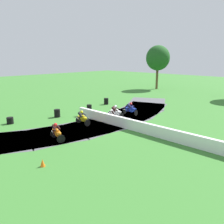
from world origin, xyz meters
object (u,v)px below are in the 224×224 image
object	(u,v)px
tire_stack_mid_b	(89,107)
motorcycle_chase_yellow	(83,118)
motorcycle_fourth_blue	(131,109)
tire_stack_mid_a	(57,113)
motorcycle_lead_orange	(57,132)
motorcycle_trailing_white	(116,112)
traffic_cone	(43,163)
tire_stack_far	(106,101)
tire_stack_near	(10,121)

from	to	relation	value
tire_stack_mid_b	motorcycle_chase_yellow	bearing A→B (deg)	-46.07
motorcycle_fourth_blue	tire_stack_mid_a	xyz separation A→B (m)	(-4.89, -5.88, -0.26)
tire_stack_mid_a	tire_stack_mid_b	world-z (taller)	tire_stack_mid_a
motorcycle_lead_orange	motorcycle_trailing_white	distance (m)	7.78
motorcycle_chase_yellow	motorcycle_trailing_white	xyz separation A→B (m)	(0.55, 3.82, -0.00)
motorcycle_trailing_white	motorcycle_fourth_blue	xyz separation A→B (m)	(0.30, 1.98, 0.01)
tire_stack_mid_b	traffic_cone	size ratio (longest dim) A/B	1.36
motorcycle_fourth_blue	tire_stack_far	xyz separation A→B (m)	(-5.87, 2.15, -0.26)
motorcycle_trailing_white	tire_stack_near	xyz separation A→B (m)	(-5.66, -8.27, -0.35)
motorcycle_trailing_white	traffic_cone	world-z (taller)	motorcycle_trailing_white
tire_stack_near	traffic_cone	size ratio (longest dim) A/B	1.37
motorcycle_chase_yellow	tire_stack_near	world-z (taller)	motorcycle_chase_yellow
tire_stack_near	tire_stack_mid_b	distance (m)	8.85
motorcycle_chase_yellow	motorcycle_trailing_white	world-z (taller)	motorcycle_chase_yellow
tire_stack_near	traffic_cone	distance (m)	10.10
motorcycle_chase_yellow	tire_stack_mid_a	world-z (taller)	motorcycle_chase_yellow
motorcycle_chase_yellow	tire_stack_mid_a	bearing A→B (deg)	-178.88
tire_stack_mid_b	traffic_cone	xyz separation A→B (m)	(8.94, -11.07, -0.08)
motorcycle_trailing_white	motorcycle_chase_yellow	bearing A→B (deg)	-98.25
motorcycle_trailing_white	tire_stack_far	distance (m)	6.93
motorcycle_chase_yellow	traffic_cone	xyz separation A→B (m)	(4.74, -6.71, -0.43)
motorcycle_trailing_white	motorcycle_lead_orange	bearing A→B (deg)	-80.77
tire_stack_near	tire_stack_far	xyz separation A→B (m)	(0.09, 12.39, 0.10)
tire_stack_mid_b	tire_stack_far	world-z (taller)	tire_stack_far
motorcycle_lead_orange	tire_stack_mid_b	world-z (taller)	motorcycle_lead_orange
motorcycle_chase_yellow	motorcycle_trailing_white	bearing A→B (deg)	81.75
motorcycle_chase_yellow	tire_stack_far	size ratio (longest dim) A/B	2.12
tire_stack_far	motorcycle_lead_orange	bearing A→B (deg)	-59.98
tire_stack_far	traffic_cone	distance (m)	17.60
motorcycle_fourth_blue	tire_stack_near	size ratio (longest dim) A/B	2.80
tire_stack_mid_b	tire_stack_mid_a	bearing A→B (deg)	-87.90
tire_stack_mid_a	traffic_cone	bearing A→B (deg)	-37.05
motorcycle_trailing_white	tire_stack_mid_b	xyz separation A→B (m)	(-4.76, 0.54, -0.35)
motorcycle_fourth_blue	tire_stack_far	size ratio (longest dim) A/B	2.10
tire_stack_mid_b	tire_stack_far	bearing A→B (deg)	102.77
motorcycle_trailing_white	traffic_cone	xyz separation A→B (m)	(4.18, -10.53, -0.43)
traffic_cone	motorcycle_fourth_blue	bearing A→B (deg)	107.26
motorcycle_trailing_white	traffic_cone	distance (m)	11.34
tire_stack_far	traffic_cone	xyz separation A→B (m)	(9.75, -14.65, -0.18)
tire_stack_near	motorcycle_fourth_blue	bearing A→B (deg)	59.82
motorcycle_trailing_white	tire_stack_mid_a	bearing A→B (deg)	-139.66
motorcycle_lead_orange	tire_stack_mid_a	bearing A→B (deg)	147.14
motorcycle_lead_orange	tire_stack_near	size ratio (longest dim) A/B	2.84
motorcycle_fourth_blue	motorcycle_chase_yellow	bearing A→B (deg)	-98.37
motorcycle_fourth_blue	tire_stack_mid_a	bearing A→B (deg)	-129.78
motorcycle_fourth_blue	tire_stack_near	world-z (taller)	motorcycle_fourth_blue
motorcycle_trailing_white	tire_stack_near	distance (m)	10.03
motorcycle_chase_yellow	tire_stack_far	world-z (taller)	motorcycle_chase_yellow
motorcycle_lead_orange	tire_stack_far	bearing A→B (deg)	120.02
motorcycle_lead_orange	motorcycle_trailing_white	bearing A→B (deg)	99.23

